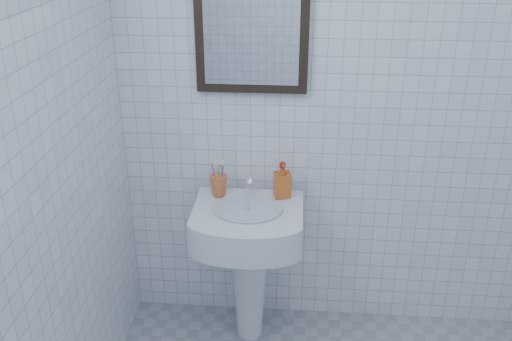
{
  "coord_description": "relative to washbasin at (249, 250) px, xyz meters",
  "views": [
    {
      "loc": [
        -0.25,
        -1.32,
        2.01
      ],
      "look_at": [
        -0.43,
        0.86,
        0.99
      ],
      "focal_mm": 40.0,
      "sensor_mm": 36.0,
      "label": 1
    }
  ],
  "objects": [
    {
      "name": "washbasin",
      "position": [
        0.0,
        0.0,
        0.0
      ],
      "size": [
        0.5,
        0.37,
        0.77
      ],
      "color": "white",
      "rests_on": "ground"
    },
    {
      "name": "wall_mirror",
      "position": [
        0.0,
        0.2,
        1.03
      ],
      "size": [
        0.5,
        0.04,
        0.62
      ],
      "color": "black",
      "rests_on": "wall_back"
    },
    {
      "name": "toothbrush_cup",
      "position": [
        -0.15,
        0.09,
        0.3
      ],
      "size": [
        0.09,
        0.09,
        0.1
      ],
      "primitive_type": null,
      "rotation": [
        0.0,
        0.0,
        -0.12
      ],
      "color": "orange",
      "rests_on": "washbasin"
    },
    {
      "name": "faucet",
      "position": [
        0.0,
        0.09,
        0.29
      ],
      "size": [
        0.04,
        0.09,
        0.1
      ],
      "color": "white",
      "rests_on": "washbasin"
    },
    {
      "name": "soap_dispenser",
      "position": [
        0.15,
        0.1,
        0.33
      ],
      "size": [
        0.09,
        0.09,
        0.17
      ],
      "primitive_type": "imported",
      "rotation": [
        0.0,
        0.0,
        0.2
      ],
      "color": "#D05214",
      "rests_on": "washbasin"
    },
    {
      "name": "wall_back",
      "position": [
        0.47,
        0.22,
        0.73
      ],
      "size": [
        2.2,
        0.02,
        2.5
      ],
      "primitive_type": "cube",
      "color": "white",
      "rests_on": "ground"
    }
  ]
}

